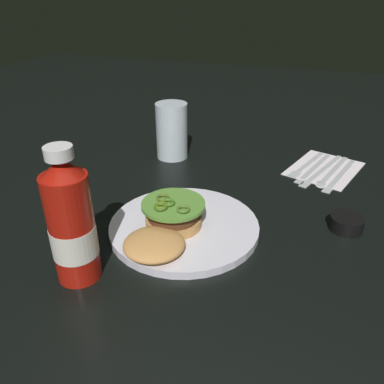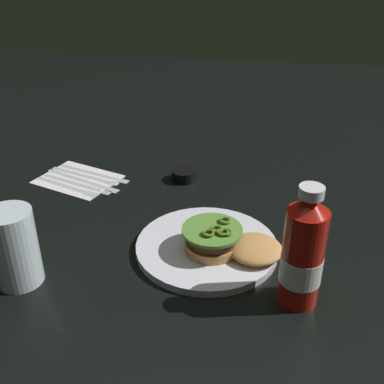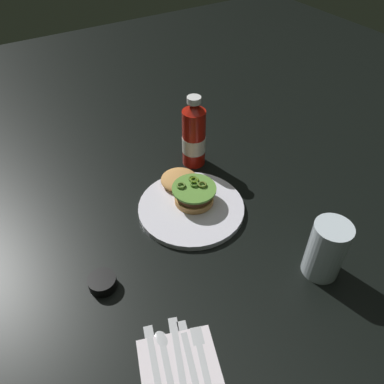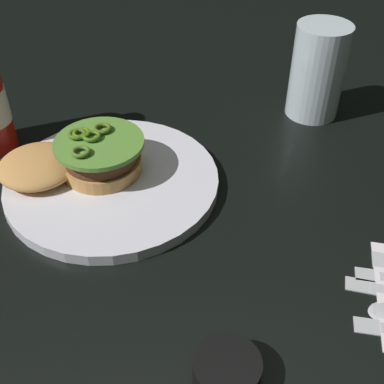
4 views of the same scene
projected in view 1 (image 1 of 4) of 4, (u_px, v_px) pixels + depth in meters
name	position (u px, v px, depth m)	size (l,w,h in m)	color
ground_plane	(217.00, 207.00, 0.77)	(3.00, 3.00, 0.00)	black
dinner_plate	(184.00, 226.00, 0.69)	(0.27, 0.27, 0.01)	white
burger_sandwich	(167.00, 224.00, 0.65)	(0.19, 0.11, 0.05)	tan
ketchup_bottle	(72.00, 225.00, 0.55)	(0.07, 0.07, 0.21)	#AD170C
water_glass	(172.00, 131.00, 0.96)	(0.08, 0.08, 0.14)	silver
condiment_cup	(346.00, 223.00, 0.69)	(0.06, 0.06, 0.03)	black
napkin	(324.00, 168.00, 0.93)	(0.19, 0.14, 0.00)	white
fork_utensil	(305.00, 165.00, 0.93)	(0.18, 0.08, 0.00)	silver
steak_knife	(312.00, 169.00, 0.92)	(0.19, 0.08, 0.00)	silver
butter_knife	(320.00, 171.00, 0.91)	(0.21, 0.09, 0.00)	silver
spoon_utensil	(329.00, 174.00, 0.89)	(0.20, 0.07, 0.00)	silver
table_knife	(339.00, 176.00, 0.88)	(0.20, 0.08, 0.00)	silver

